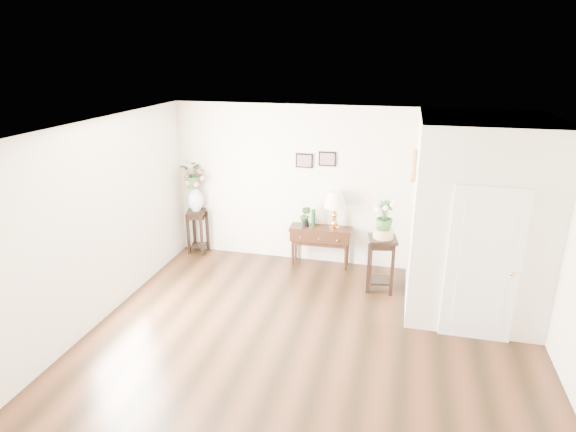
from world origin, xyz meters
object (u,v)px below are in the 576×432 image
(table_lamp, at_px, (335,209))
(plant_stand_b, at_px, (381,264))
(console_table, at_px, (320,246))
(plant_stand_a, at_px, (198,231))

(table_lamp, height_order, plant_stand_b, table_lamp)
(console_table, bearing_deg, plant_stand_b, -33.96)
(table_lamp, bearing_deg, console_table, 180.00)
(plant_stand_b, bearing_deg, plant_stand_a, 168.66)
(console_table, bearing_deg, plant_stand_a, 178.03)
(table_lamp, relative_size, plant_stand_a, 0.80)
(plant_stand_b, bearing_deg, table_lamp, 141.40)
(table_lamp, bearing_deg, plant_stand_b, -38.60)
(plant_stand_a, distance_m, plant_stand_b, 3.51)
(plant_stand_a, xyz_separation_m, plant_stand_b, (3.44, -0.69, 0.03))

